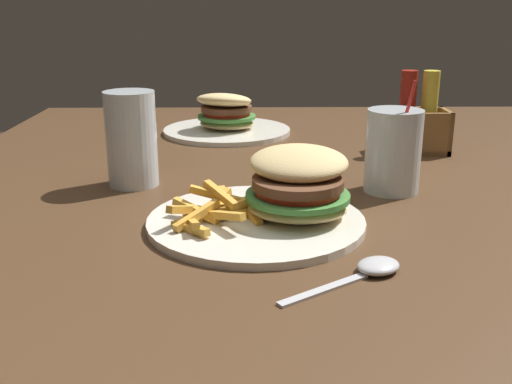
{
  "coord_description": "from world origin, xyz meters",
  "views": [
    {
      "loc": [
        -0.1,
        -0.89,
        1.03
      ],
      "look_at": [
        -0.09,
        -0.18,
        0.81
      ],
      "focal_mm": 42.0,
      "sensor_mm": 36.0,
      "label": 1
    }
  ],
  "objects_px": {
    "beer_glass": "(131,143)",
    "meal_plate_near": "(278,200)",
    "spoon": "(372,268)",
    "meal_plate_far": "(226,120)",
    "juice_glass": "(393,154)",
    "condiment_caddy": "(417,124)"
  },
  "relations": [
    {
      "from": "beer_glass",
      "to": "juice_glass",
      "type": "bearing_deg",
      "value": -5.4
    },
    {
      "from": "meal_plate_near",
      "to": "beer_glass",
      "type": "relative_size",
      "value": 1.91
    },
    {
      "from": "meal_plate_far",
      "to": "beer_glass",
      "type": "bearing_deg",
      "value": -109.3
    },
    {
      "from": "spoon",
      "to": "meal_plate_far",
      "type": "distance_m",
      "value": 0.72
    },
    {
      "from": "spoon",
      "to": "condiment_caddy",
      "type": "distance_m",
      "value": 0.56
    },
    {
      "from": "beer_glass",
      "to": "meal_plate_near",
      "type": "bearing_deg",
      "value": -38.92
    },
    {
      "from": "juice_glass",
      "to": "meal_plate_near",
      "type": "bearing_deg",
      "value": -142.4
    },
    {
      "from": "meal_plate_near",
      "to": "spoon",
      "type": "distance_m",
      "value": 0.18
    },
    {
      "from": "meal_plate_near",
      "to": "juice_glass",
      "type": "distance_m",
      "value": 0.22
    },
    {
      "from": "spoon",
      "to": "meal_plate_far",
      "type": "height_order",
      "value": "meal_plate_far"
    },
    {
      "from": "beer_glass",
      "to": "spoon",
      "type": "height_order",
      "value": "beer_glass"
    },
    {
      "from": "juice_glass",
      "to": "condiment_caddy",
      "type": "relative_size",
      "value": 1.11
    },
    {
      "from": "beer_glass",
      "to": "juice_glass",
      "type": "distance_m",
      "value": 0.39
    },
    {
      "from": "meal_plate_far",
      "to": "condiment_caddy",
      "type": "height_order",
      "value": "condiment_caddy"
    },
    {
      "from": "juice_glass",
      "to": "spoon",
      "type": "distance_m",
      "value": 0.3
    },
    {
      "from": "meal_plate_far",
      "to": "condiment_caddy",
      "type": "relative_size",
      "value": 1.79
    },
    {
      "from": "spoon",
      "to": "beer_glass",
      "type": "bearing_deg",
      "value": 98.95
    },
    {
      "from": "meal_plate_near",
      "to": "beer_glass",
      "type": "distance_m",
      "value": 0.28
    },
    {
      "from": "condiment_caddy",
      "to": "spoon",
      "type": "bearing_deg",
      "value": -109.57
    },
    {
      "from": "spoon",
      "to": "meal_plate_far",
      "type": "relative_size",
      "value": 0.52
    },
    {
      "from": "spoon",
      "to": "condiment_caddy",
      "type": "relative_size",
      "value": 0.94
    },
    {
      "from": "juice_glass",
      "to": "meal_plate_far",
      "type": "distance_m",
      "value": 0.49
    }
  ]
}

